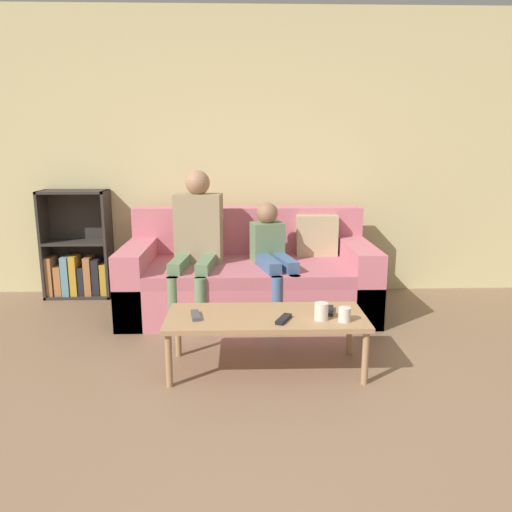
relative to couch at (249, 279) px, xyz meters
The scene contains 12 objects.
ground_plane 2.32m from the couch, 90.95° to the right, with size 22.00×22.00×0.00m, color #84664C.
wall_back 1.21m from the couch, 93.40° to the left, with size 12.00×0.06×2.60m.
couch is the anchor object (origin of this frame).
bookshelf 1.67m from the couch, 163.15° to the left, with size 0.60×0.28×0.99m.
coffee_table 1.17m from the couch, 85.88° to the right, with size 1.24×0.52×0.36m.
person_adult 0.60m from the couch, 168.23° to the right, with size 0.41×0.70×1.19m.
person_child 0.35m from the couch, 38.28° to the right, with size 0.39×0.70×0.93m.
cup_near 1.41m from the couch, 66.99° to the right, with size 0.07×0.07×0.09m.
cup_far 1.33m from the couch, 71.77° to the right, with size 0.08×0.08×0.10m.
tv_remote_0 1.29m from the couch, 81.75° to the right, with size 0.11×0.17×0.02m.
tv_remote_1 1.24m from the couch, 106.48° to the right, with size 0.08×0.18×0.02m.
tv_remote_2 1.23m from the couch, 66.51° to the right, with size 0.08×0.18×0.02m.
Camera 1 is at (-0.03, -1.80, 1.39)m, focal length 35.00 mm.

